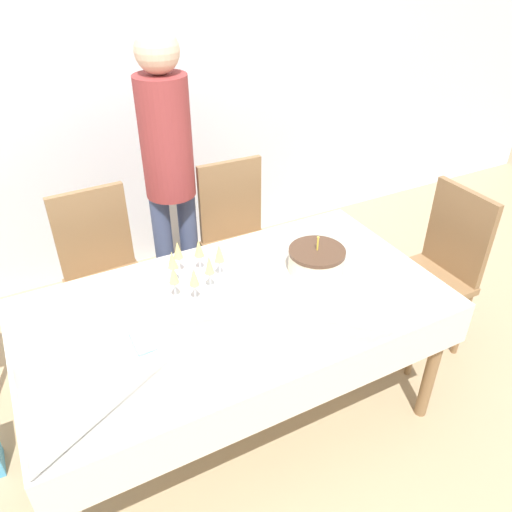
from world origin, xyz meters
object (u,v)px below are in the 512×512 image
object	(u,v)px
dining_chair_far_right	(238,234)
dining_chair_right_end	(437,266)
plate_stack_dessert	(257,286)
dining_chair_far_left	(104,270)
champagne_tray	(193,271)
person_standing	(168,159)
plate_stack_main	(270,322)
birthday_cake	(316,260)

from	to	relation	value
dining_chair_far_right	dining_chair_right_end	world-z (taller)	same
plate_stack_dessert	dining_chair_far_right	bearing A→B (deg)	70.16
dining_chair_far_left	champagne_tray	size ratio (longest dim) A/B	2.73
plate_stack_dessert	person_standing	size ratio (longest dim) A/B	0.12
champagne_tray	person_standing	size ratio (longest dim) A/B	0.21
dining_chair_far_left	plate_stack_main	distance (m)	1.14
dining_chair_right_end	dining_chair_far_right	bearing A→B (deg)	135.39
dining_chair_right_end	birthday_cake	world-z (taller)	dining_chair_right_end
dining_chair_far_right	plate_stack_main	world-z (taller)	dining_chair_far_right
dining_chair_right_end	plate_stack_dessert	distance (m)	1.13
dining_chair_right_end	dining_chair_far_left	bearing A→B (deg)	153.61
birthday_cake	plate_stack_main	distance (m)	0.46
person_standing	birthday_cake	bearing A→B (deg)	-67.10
person_standing	dining_chair_far_right	bearing A→B (deg)	-22.40
birthday_cake	person_standing	xyz separation A→B (m)	(-0.39, 0.92, 0.25)
birthday_cake	person_standing	bearing A→B (deg)	112.90
plate_stack_main	person_standing	xyz separation A→B (m)	(-0.00, 1.16, 0.29)
champagne_tray	plate_stack_dessert	size ratio (longest dim) A/B	1.80
birthday_cake	dining_chair_far_left	bearing A→B (deg)	137.93
dining_chair_far_left	dining_chair_far_right	world-z (taller)	same
dining_chair_far_left	plate_stack_dessert	distance (m)	0.97
dining_chair_right_end	birthday_cake	xyz separation A→B (m)	(-0.79, 0.04, 0.25)
dining_chair_far_left	birthday_cake	world-z (taller)	dining_chair_far_left
birthday_cake	champagne_tray	xyz separation A→B (m)	(-0.56, 0.16, 0.02)
dining_chair_far_right	dining_chair_right_end	distance (m)	1.16
dining_chair_right_end	plate_stack_main	distance (m)	1.21
dining_chair_far_left	champagne_tray	bearing A→B (deg)	-64.20
dining_chair_right_end	person_standing	xyz separation A→B (m)	(-1.17, 0.96, 0.50)
dining_chair_right_end	plate_stack_dessert	xyz separation A→B (m)	(-1.11, 0.04, 0.21)
dining_chair_right_end	plate_stack_main	xyz separation A→B (m)	(-1.17, -0.20, 0.21)
champagne_tray	plate_stack_main	bearing A→B (deg)	-66.71
person_standing	plate_stack_dessert	bearing A→B (deg)	-85.71
dining_chair_far_right	plate_stack_dessert	xyz separation A→B (m)	(-0.28, -0.78, 0.21)
dining_chair_far_right	birthday_cake	size ratio (longest dim) A/B	3.66
dining_chair_far_left	person_standing	distance (m)	0.70
plate_stack_main	dining_chair_far_right	bearing A→B (deg)	71.08
dining_chair_right_end	champagne_tray	bearing A→B (deg)	171.53
dining_chair_far_left	dining_chair_right_end	world-z (taller)	same
dining_chair_right_end	champagne_tray	world-z (taller)	dining_chair_right_end
dining_chair_right_end	champagne_tray	size ratio (longest dim) A/B	2.73
dining_chair_far_right	person_standing	bearing A→B (deg)	157.60
dining_chair_far_left	plate_stack_main	size ratio (longest dim) A/B	3.76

